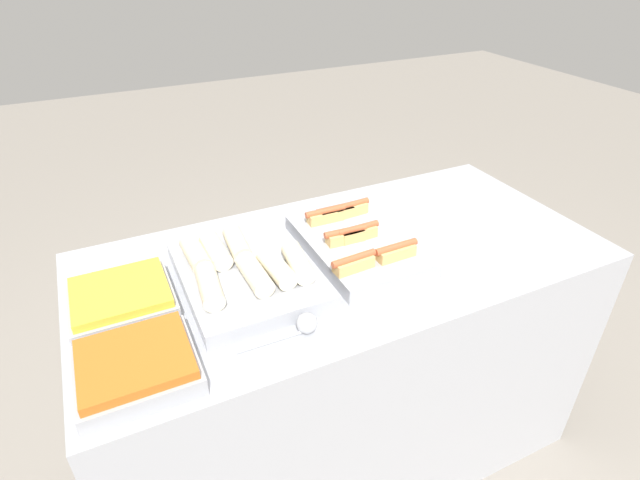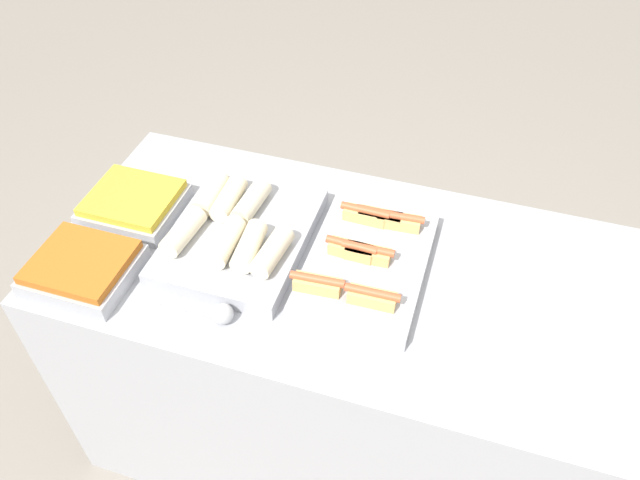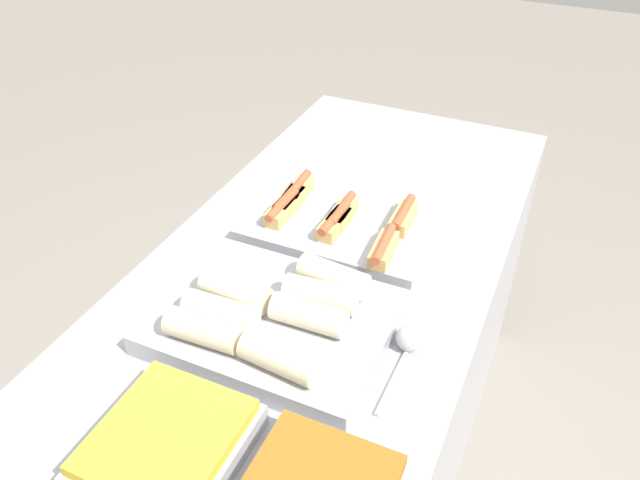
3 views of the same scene
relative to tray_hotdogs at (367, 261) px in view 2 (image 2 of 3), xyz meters
The scene contains 7 objects.
ground_plane 0.98m from the tray_hotdogs, behind, with size 12.00×12.00×0.00m, color gray.
counter 0.51m from the tray_hotdogs, behind, with size 1.71×0.82×0.95m.
tray_hotdogs is the anchor object (origin of this frame).
tray_wraps 0.38m from the tray_hotdogs, behind, with size 0.38×0.49×0.11m.
tray_side_front 0.78m from the tray_hotdogs, 160.33° to the right, with size 0.27×0.25×0.07m.
tray_side_back 0.73m from the tray_hotdogs, behind, with size 0.27×0.25×0.07m.
serving_spoon_near 0.43m from the tray_hotdogs, 137.87° to the right, with size 0.22×0.06×0.06m.
Camera 2 is at (0.28, -1.15, 2.24)m, focal length 35.00 mm.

